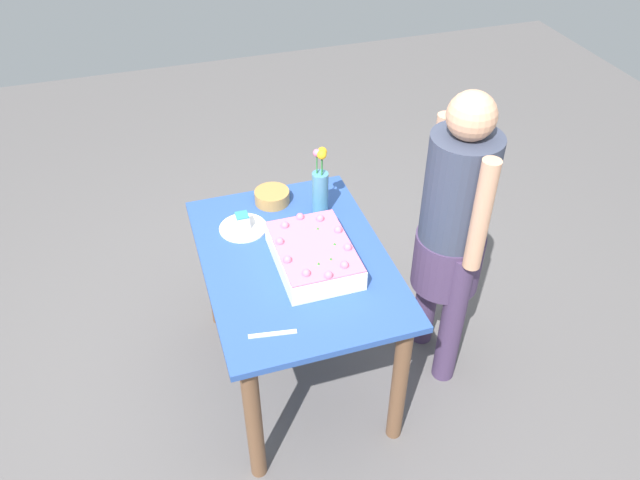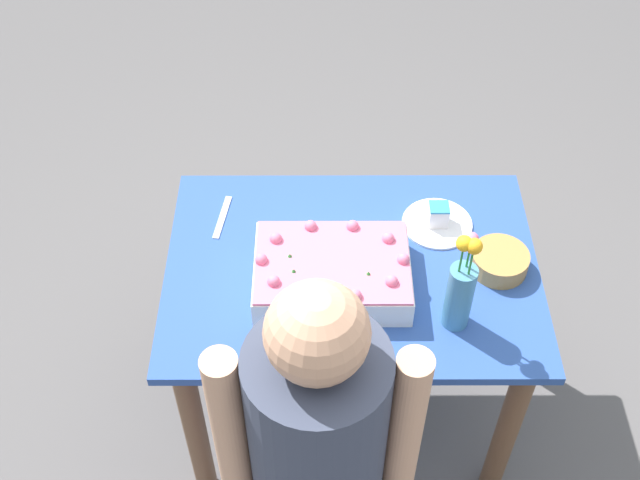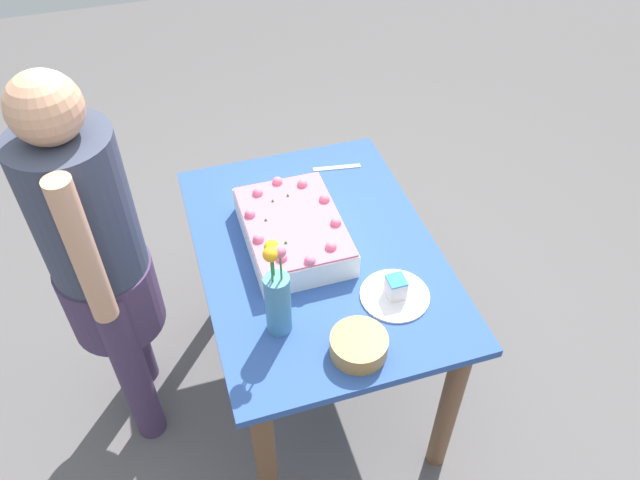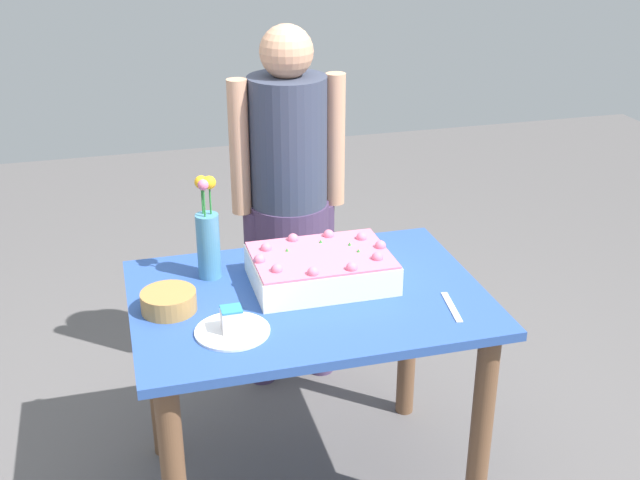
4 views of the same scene
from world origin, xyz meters
TOP-DOWN VIEW (x-y plane):
  - dining_table at (0.00, 0.00)m, footprint 1.11×0.79m
  - sheet_cake at (0.06, 0.07)m, footprint 0.45×0.32m
  - serving_plate_with_slice at (-0.27, -0.17)m, footprint 0.22×0.22m
  - cake_knife at (0.40, -0.20)m, footprint 0.05×0.19m
  - flower_vase at (-0.28, 0.20)m, footprint 0.08×0.08m
  - fruit_bowl at (-0.43, 0.01)m, footprint 0.17×0.17m
  - person_standing at (0.10, 0.70)m, footprint 0.45×0.31m

SIDE VIEW (x-z plane):
  - dining_table at x=0.00m, z-range 0.23..1.00m
  - cake_knife at x=0.40m, z-range 0.77..0.77m
  - serving_plate_with_slice at x=-0.27m, z-range 0.75..0.83m
  - fruit_bowl at x=-0.43m, z-range 0.77..0.83m
  - sheet_cake at x=0.06m, z-range 0.76..0.88m
  - person_standing at x=0.10m, z-range 0.11..1.60m
  - flower_vase at x=-0.28m, z-range 0.73..1.08m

